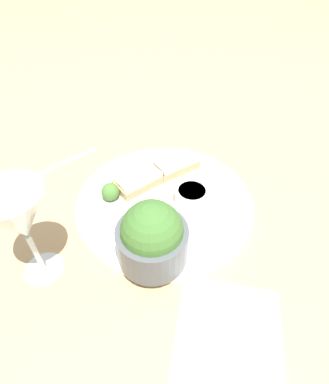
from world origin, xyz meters
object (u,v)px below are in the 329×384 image
Objects in this scene: cheese_toast_far at (176,165)px; cheese_toast_near at (138,180)px; napkin at (229,332)px; salad_bowl at (152,237)px; fork at (62,163)px; sauce_ramekin at (192,195)px; wine_glass at (18,218)px.

cheese_toast_near is at bearing -161.72° from cheese_toast_far.
cheese_toast_near is at bearing 101.07° from napkin.
cheese_toast_near reaches higher than napkin.
salad_bowl is 1.07× the size of cheese_toast_far.
salad_bowl is 0.17m from napkin.
napkin is 1.25× the size of fork.
salad_bowl is 0.15m from sauce_ramekin.
sauce_ramekin is at bearing -89.10° from cheese_toast_far.
cheese_toast_near is 0.55× the size of napkin.
salad_bowl reaches higher than sauce_ramekin.
cheese_toast_near is 0.20m from fork.
sauce_ramekin is 0.33× the size of napkin.
cheese_toast_far is at bearing 32.41° from wine_glass.
napkin is at bearing -94.23° from cheese_toast_far.
napkin is at bearing -96.33° from sauce_ramekin.
salad_bowl is 0.23m from cheese_toast_far.
cheese_toast_near is 0.25m from wine_glass.
napkin is at bearing -78.93° from cheese_toast_near.
cheese_toast_far is 0.34m from napkin.
napkin is (0.25, -0.17, -0.12)m from wine_glass.
cheese_toast_near is at bearing 141.17° from sauce_ramekin.
napkin and fork have the same top height.
cheese_toast_near is (-0.09, 0.07, -0.00)m from sauce_ramekin.
napkin is (0.06, -0.31, -0.02)m from cheese_toast_near.
salad_bowl reaches higher than cheese_toast_near.
wine_glass is at bearing -142.15° from cheese_toast_near.
fork is at bearing 140.05° from sauce_ramekin.
wine_glass is 0.88× the size of napkin.
fork is (-0.14, 0.30, -0.06)m from salad_bowl.
salad_bowl is at bearing -93.80° from cheese_toast_near.
wine_glass reaches higher than cheese_toast_far.
wine_glass is 0.30m from fork.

